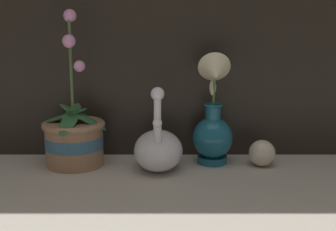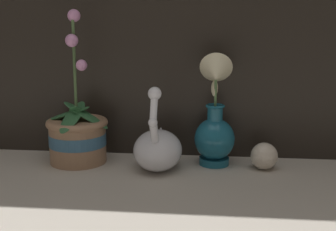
{
  "view_description": "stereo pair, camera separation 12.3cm",
  "coord_description": "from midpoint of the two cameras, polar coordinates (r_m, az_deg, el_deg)",
  "views": [
    {
      "loc": [
        0.01,
        -1.09,
        0.41
      ],
      "look_at": [
        0.01,
        0.11,
        0.14
      ],
      "focal_mm": 50.0,
      "sensor_mm": 36.0,
      "label": 1
    },
    {
      "loc": [
        0.13,
        -1.08,
        0.41
      ],
      "look_at": [
        0.01,
        0.11,
        0.14
      ],
      "focal_mm": 50.0,
      "sensor_mm": 36.0,
      "label": 2
    }
  ],
  "objects": [
    {
      "name": "ground_plane",
      "position": [
        1.16,
        2.02,
        -8.13
      ],
      "size": [
        2.8,
        2.8,
        0.0
      ],
      "primitive_type": "plane",
      "color": "#BCB2A3"
    },
    {
      "name": "orchid_potted_plant",
      "position": [
        1.3,
        -8.35,
        -2.32
      ],
      "size": [
        0.19,
        0.2,
        0.42
      ],
      "color": "#9E7556",
      "rests_on": "ground_plane"
    },
    {
      "name": "swan_figurine",
      "position": [
        1.23,
        1.61,
        -3.96
      ],
      "size": [
        0.13,
        0.2,
        0.23
      ],
      "color": "white",
      "rests_on": "ground_plane"
    },
    {
      "name": "blue_vase",
      "position": [
        1.27,
        8.5,
        -1.26
      ],
      "size": [
        0.11,
        0.13,
        0.31
      ],
      "color": "#195B75",
      "rests_on": "ground_plane"
    },
    {
      "name": "glass_sphere",
      "position": [
        1.28,
        14.37,
        -4.84
      ],
      "size": [
        0.07,
        0.07,
        0.07
      ],
      "color": "beige",
      "rests_on": "ground_plane"
    }
  ]
}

